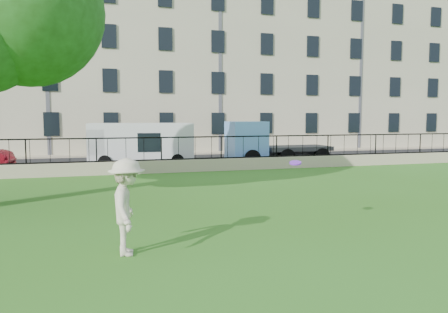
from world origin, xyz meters
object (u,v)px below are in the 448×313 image
object	(u,v)px
frisbee	(295,163)
blue_truck	(277,142)
white_van	(141,144)
man	(127,207)

from	to	relation	value
frisbee	blue_truck	xyz separation A→B (m)	(5.76, 14.30, -0.43)
white_van	blue_truck	world-z (taller)	blue_truck
man	frisbee	bearing A→B (deg)	-77.47
frisbee	white_van	bearing A→B (deg)	97.05
man	white_van	distance (m)	15.87
man	frisbee	xyz separation A→B (m)	(3.80, 0.45, 0.70)
frisbee	white_van	distance (m)	15.43
white_van	blue_truck	xyz separation A→B (m)	(7.65, -1.00, 0.04)
man	frisbee	size ratio (longest dim) A/B	7.02
blue_truck	man	bearing A→B (deg)	-123.73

